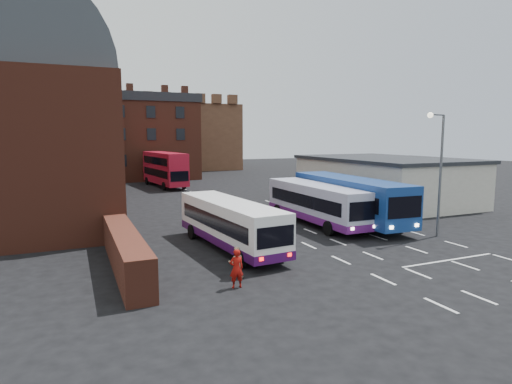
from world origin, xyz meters
name	(u,v)px	position (x,y,z in m)	size (l,w,h in m)	color
ground	(332,256)	(0.00, 0.00, 0.00)	(180.00, 180.00, 0.00)	black
railway_station	(25,119)	(-15.50, 21.00, 7.64)	(12.00, 28.00, 16.00)	#602B1E
forecourt_wall	(125,251)	(-10.20, 2.00, 0.90)	(1.20, 10.00, 1.80)	#602B1E
cream_building	(383,179)	(15.00, 14.00, 2.16)	(10.40, 16.40, 4.25)	beige
brick_terrace	(117,141)	(-6.00, 46.00, 5.50)	(22.00, 10.00, 11.00)	brown
castle_keep	(170,137)	(6.00, 66.00, 6.00)	(22.00, 22.00, 12.00)	brown
bus_white_outbound	(230,221)	(-4.37, 3.62, 1.58)	(3.12, 9.95, 2.67)	white
bus_white_inbound	(317,201)	(3.55, 7.35, 1.70)	(2.71, 10.54, 2.87)	silver
bus_blue	(349,196)	(6.00, 6.96, 1.93)	(3.48, 12.10, 3.27)	navy
bus_red_double	(165,169)	(-1.67, 34.42, 2.26)	(3.59, 10.85, 4.26)	#B5132A
street_lamp	(438,163)	(8.34, 1.13, 4.62)	(1.55, 0.45, 7.65)	#57595C
pedestrian_red	(236,268)	(-6.29, -2.38, 0.82)	(0.60, 0.39, 1.64)	#930F0A
pedestrian_beige	(236,263)	(-5.87, -1.24, 0.71)	(0.69, 0.53, 1.41)	#A08568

